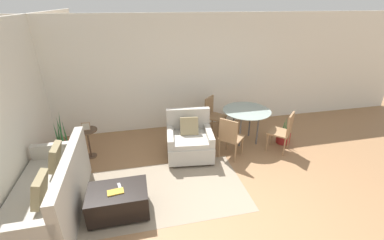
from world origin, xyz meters
name	(u,v)px	position (x,y,z in m)	size (l,w,h in m)	color
ground_plane	(247,222)	(0.00, 0.00, 0.00)	(20.00, 20.00, 0.00)	#936B47
wall_back	(194,73)	(0.00, 3.45, 1.38)	(12.00, 0.06, 2.75)	white
wall_left	(3,117)	(-3.43, 1.50, 1.38)	(0.06, 12.00, 2.75)	white
area_rug	(162,191)	(-1.15, 0.95, 0.00)	(2.84, 1.60, 0.01)	gray
couch	(51,195)	(-2.83, 0.85, 0.31)	(0.95, 2.00, 0.95)	#B2ADA3
armchair	(190,141)	(-0.45, 1.96, 0.35)	(1.00, 0.97, 0.94)	#B2ADA3
ottoman	(119,201)	(-1.84, 0.59, 0.24)	(0.88, 0.59, 0.44)	black
book_stack	(116,192)	(-1.86, 0.55, 0.45)	(0.24, 0.16, 0.02)	gold
tv_remote_primary	(120,186)	(-1.80, 0.67, 0.44)	(0.08, 0.16, 0.01)	#B7B7BC
potted_plant	(64,150)	(-2.98, 2.40, 0.21)	(0.43, 0.43, 1.06)	maroon
side_table	(88,138)	(-2.48, 2.37, 0.43)	(0.41, 0.41, 0.62)	#4C3828
picture_frame	(86,127)	(-2.48, 2.37, 0.70)	(0.17, 0.06, 0.16)	#8C6647
dining_table	(246,114)	(0.92, 2.29, 0.68)	(1.06, 1.06, 0.77)	#8C9E99
dining_chair_near_left	(230,136)	(0.32, 1.69, 0.52)	(0.59, 0.59, 0.90)	#93704C
dining_chair_near_right	(284,130)	(1.53, 1.69, 0.52)	(0.59, 0.59, 0.90)	#93704C
dining_chair_far_left	(213,113)	(0.32, 2.89, 0.52)	(0.59, 0.59, 0.90)	#93704C
potted_plant_small	(283,136)	(1.76, 2.01, 0.16)	(0.30, 0.30, 0.66)	maroon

